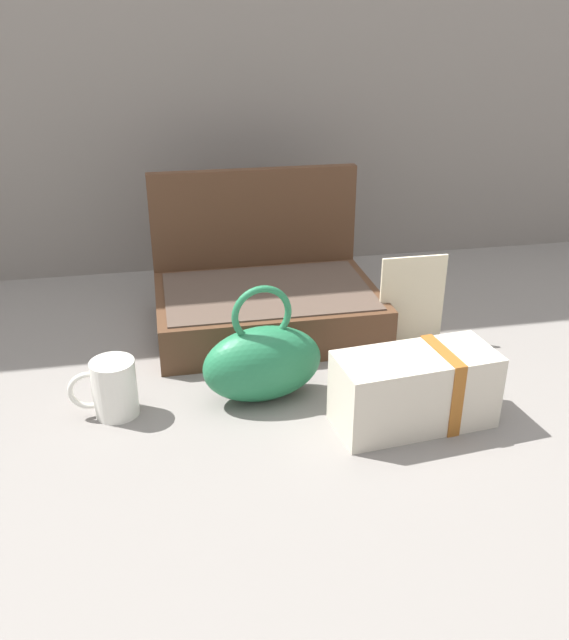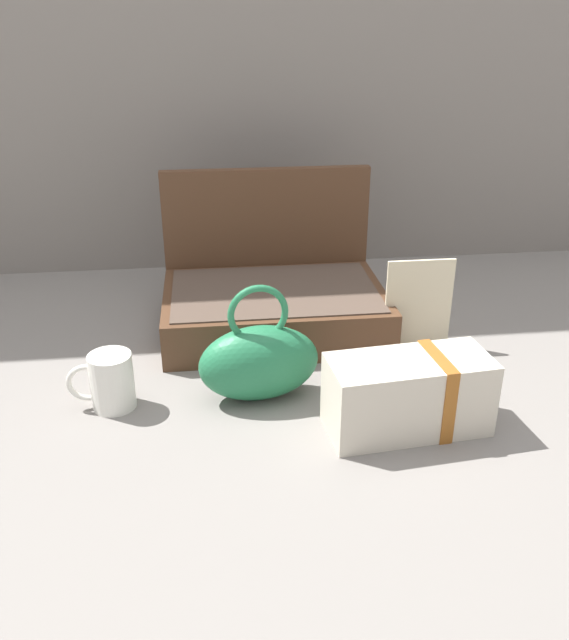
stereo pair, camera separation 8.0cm
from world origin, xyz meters
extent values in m
plane|color=slate|center=(0.00, 0.00, 0.00)|extent=(6.00, 6.00, 0.00)
cube|color=#4C301E|center=(0.00, 0.16, 0.04)|extent=(0.44, 0.29, 0.09)
cube|color=#4C3D33|center=(0.00, 0.16, 0.09)|extent=(0.40, 0.26, 0.00)
cube|color=#4C301E|center=(0.00, 0.31, 0.15)|extent=(0.44, 0.02, 0.29)
ellipsoid|color=#237247|center=(-0.05, -0.09, 0.06)|extent=(0.21, 0.12, 0.13)
torus|color=#237247|center=(-0.05, -0.09, 0.15)|extent=(0.10, 0.02, 0.10)
cube|color=beige|center=(0.17, -0.21, 0.06)|extent=(0.26, 0.13, 0.12)
cube|color=#99561E|center=(0.21, -0.20, 0.06)|extent=(0.03, 0.11, 0.12)
cylinder|color=silver|center=(-0.29, -0.09, 0.05)|extent=(0.07, 0.07, 0.10)
torus|color=silver|center=(-0.33, -0.09, 0.05)|extent=(0.07, 0.01, 0.07)
cube|color=beige|center=(0.26, 0.06, 0.09)|extent=(0.13, 0.01, 0.18)
camera|label=1|loc=(-0.20, -1.05, 0.60)|focal=37.67mm
camera|label=2|loc=(-0.13, -1.06, 0.60)|focal=37.67mm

